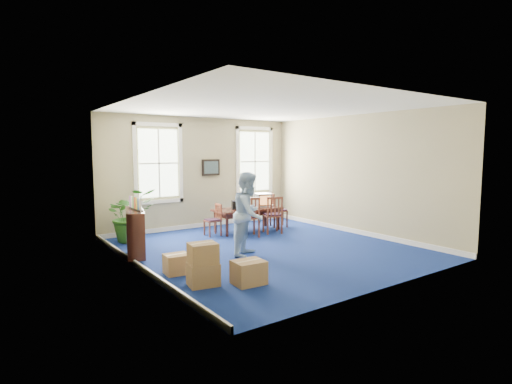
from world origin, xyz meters
TOP-DOWN VIEW (x-y plane):
  - floor at (0.00, 0.00)m, footprint 6.50×6.50m
  - ceiling at (0.00, 0.00)m, footprint 6.50×6.50m
  - wall_back at (0.00, 3.25)m, footprint 6.50×0.00m
  - wall_front at (0.00, -3.25)m, footprint 6.50×0.00m
  - wall_left at (-3.00, 0.00)m, footprint 0.00×6.50m
  - wall_right at (3.00, 0.00)m, footprint 0.00×6.50m
  - baseboard_back at (0.00, 3.22)m, footprint 6.00×0.04m
  - baseboard_left at (-2.97, 0.00)m, footprint 0.04×6.50m
  - baseboard_right at (2.97, 0.00)m, footprint 0.04×6.50m
  - window_left at (-1.30, 3.23)m, footprint 1.40×0.12m
  - window_right at (1.90, 3.23)m, footprint 1.40×0.12m
  - wall_picture at (0.30, 3.20)m, footprint 0.58×0.06m
  - conference_table at (0.76, 1.95)m, footprint 1.91×0.91m
  - crt_tv at (1.32, 1.99)m, footprint 0.52×0.55m
  - game_console at (1.57, 1.95)m, footprint 0.17×0.20m
  - equipment_bag at (0.55, 1.99)m, footprint 0.53×0.45m
  - chair_near_left at (0.37, 1.31)m, footprint 0.59×0.59m
  - chair_near_right at (1.15, 1.31)m, footprint 0.58×0.58m
  - chair_end_left at (-0.35, 1.95)m, footprint 0.40×0.40m
  - chair_end_right at (1.87, 1.95)m, footprint 0.58×0.58m
  - man at (-0.67, -0.21)m, footprint 1.11×1.06m
  - credenza at (-2.75, 0.94)m, footprint 0.67×1.25m
  - brochure_rack at (-2.73, 0.94)m, footprint 0.22×0.64m
  - potted_plant at (-2.33, 2.54)m, footprint 1.29×1.15m
  - cardboard_boxes at (-2.21, -1.32)m, footprint 1.44×1.44m

SIDE VIEW (x-z plane):
  - floor at x=0.00m, z-range 0.00..0.00m
  - baseboard_back at x=0.00m, z-range 0.00..0.12m
  - baseboard_left at x=-2.97m, z-range 0.00..0.12m
  - baseboard_right at x=2.97m, z-range 0.00..0.12m
  - conference_table at x=0.76m, z-range 0.00..0.64m
  - cardboard_boxes at x=-2.21m, z-range 0.00..0.75m
  - chair_end_left at x=-0.35m, z-range 0.00..0.84m
  - credenza at x=-2.75m, z-range 0.00..0.94m
  - chair_end_right at x=1.87m, z-range 0.00..1.00m
  - chair_near_right at x=1.15m, z-range 0.00..1.02m
  - chair_near_left at x=0.37m, z-range 0.00..1.06m
  - potted_plant at x=-2.33m, z-range 0.00..1.32m
  - game_console at x=1.57m, z-range 0.64..0.69m
  - equipment_bag at x=0.55m, z-range 0.64..0.87m
  - crt_tv at x=1.32m, z-range 0.64..1.02m
  - man at x=-0.67m, z-range 0.00..1.79m
  - brochure_rack at x=-2.73m, z-range 0.94..1.22m
  - wall_back at x=0.00m, z-range -1.65..4.85m
  - wall_front at x=0.00m, z-range -1.65..4.85m
  - wall_left at x=-3.00m, z-range -1.65..4.85m
  - wall_right at x=3.00m, z-range -1.65..4.85m
  - wall_picture at x=0.30m, z-range 1.51..1.99m
  - window_left at x=-1.30m, z-range 0.80..3.00m
  - window_right at x=1.90m, z-range 0.80..3.00m
  - ceiling at x=0.00m, z-range 3.20..3.20m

